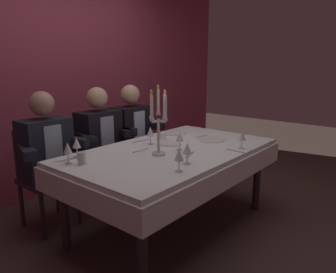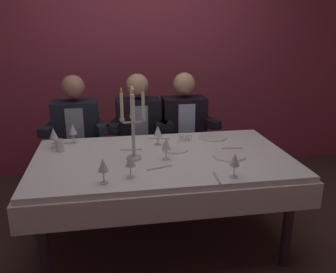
{
  "view_description": "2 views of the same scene",
  "coord_description": "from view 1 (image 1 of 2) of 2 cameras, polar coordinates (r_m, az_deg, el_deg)",
  "views": [
    {
      "loc": [
        -2.13,
        -1.72,
        1.48
      ],
      "look_at": [
        -0.15,
        -0.07,
        0.89
      ],
      "focal_mm": 34.74,
      "sensor_mm": 36.0,
      "label": 1
    },
    {
      "loc": [
        -0.38,
        -2.49,
        1.69
      ],
      "look_at": [
        0.03,
        -0.05,
        0.91
      ],
      "focal_mm": 38.45,
      "sensor_mm": 36.0,
      "label": 2
    }
  ],
  "objects": [
    {
      "name": "dinner_plate_0",
      "position": [
        3.17,
        7.63,
        -0.57
      ],
      "size": [
        0.25,
        0.25,
        0.01
      ],
      "primitive_type": "cylinder",
      "color": "white",
      "rests_on": "dining_table"
    },
    {
      "name": "wine_glass_3",
      "position": [
        2.89,
        12.86,
        0.1
      ],
      "size": [
        0.07,
        0.07,
        0.16
      ],
      "color": "silver",
      "rests_on": "dining_table"
    },
    {
      "name": "wine_glass_5",
      "position": [
        2.23,
        1.97,
        -3.34
      ],
      "size": [
        0.07,
        0.07,
        0.16
      ],
      "color": "silver",
      "rests_on": "dining_table"
    },
    {
      "name": "wine_glass_2",
      "position": [
        2.66,
        -15.77,
        -1.15
      ],
      "size": [
        0.07,
        0.07,
        0.16
      ],
      "color": "silver",
      "rests_on": "dining_table"
    },
    {
      "name": "knife_3",
      "position": [
        3.13,
        -4.79,
        -0.76
      ],
      "size": [
        0.19,
        0.05,
        0.01
      ],
      "primitive_type": "cube",
      "rotation": [
        0.0,
        0.0,
        -0.17
      ],
      "color": "#B7B7BC",
      "rests_on": "dining_table"
    },
    {
      "name": "dinner_plate_2",
      "position": [
        2.99,
        0.48,
        -1.26
      ],
      "size": [
        0.21,
        0.21,
        0.01
      ],
      "primitive_type": "cylinder",
      "color": "white",
      "rests_on": "dining_table"
    },
    {
      "name": "coffee_cup_0",
      "position": [
        3.2,
        -1.06,
        0.04
      ],
      "size": [
        0.13,
        0.12,
        0.06
      ],
      "color": "white",
      "rests_on": "dining_table"
    },
    {
      "name": "seated_diner_1",
      "position": [
        3.38,
        -12.08,
        -0.08
      ],
      "size": [
        0.63,
        0.48,
        1.24
      ],
      "color": "#30252D",
      "rests_on": "ground_plane"
    },
    {
      "name": "knife_4",
      "position": [
        2.66,
        3.86,
        -3.21
      ],
      "size": [
        0.19,
        0.08,
        0.01
      ],
      "primitive_type": "cube",
      "rotation": [
        0.0,
        0.0,
        0.32
      ],
      "color": "#B7B7BC",
      "rests_on": "dining_table"
    },
    {
      "name": "wine_glass_0",
      "position": [
        2.98,
        -3.11,
        0.79
      ],
      "size": [
        0.07,
        0.07,
        0.16
      ],
      "color": "silver",
      "rests_on": "dining_table"
    },
    {
      "name": "back_wall",
      "position": [
        3.99,
        -18.42,
        10.42
      ],
      "size": [
        6.0,
        0.12,
        2.7
      ],
      "primitive_type": "cube",
      "color": "#9B3A4F",
      "rests_on": "ground_plane"
    },
    {
      "name": "spoon_2",
      "position": [
        2.78,
        -4.82,
        -2.47
      ],
      "size": [
        0.17,
        0.03,
        0.01
      ],
      "primitive_type": "cube",
      "rotation": [
        0.0,
        0.0,
        -0.07
      ],
      "color": "#B7B7BC",
      "rests_on": "dining_table"
    },
    {
      "name": "dinner_plate_1",
      "position": [
        3.43,
        1.18,
        0.6
      ],
      "size": [
        0.24,
        0.24,
        0.01
      ],
      "primitive_type": "cylinder",
      "color": "white",
      "rests_on": "dining_table"
    },
    {
      "name": "seated_diner_2",
      "position": [
        3.67,
        -6.57,
        1.14
      ],
      "size": [
        0.63,
        0.48,
        1.24
      ],
      "color": "#30252D",
      "rests_on": "ground_plane"
    },
    {
      "name": "water_tumbler_0",
      "position": [
        2.48,
        -14.89,
        -3.73
      ],
      "size": [
        0.06,
        0.06,
        0.09
      ],
      "primitive_type": "cylinder",
      "color": "silver",
      "rests_on": "dining_table"
    },
    {
      "name": "seated_diner_0",
      "position": [
        3.07,
        -20.72,
        -1.98
      ],
      "size": [
        0.63,
        0.48,
        1.24
      ],
      "color": "#30252D",
      "rests_on": "ground_plane"
    },
    {
      "name": "ground_plane",
      "position": [
        3.11,
        0.71,
        -15.5
      ],
      "size": [
        12.0,
        12.0,
        0.0
      ],
      "primitive_type": "plane",
      "color": "#41312B"
    },
    {
      "name": "spoon_5",
      "position": [
        3.33,
        6.01,
        0.06
      ],
      "size": [
        0.17,
        0.03,
        0.01
      ],
      "primitive_type": "cube",
      "rotation": [
        0.0,
        0.0,
        -0.09
      ],
      "color": "#B7B7BC",
      "rests_on": "dining_table"
    },
    {
      "name": "wine_glass_1",
      "position": [
        2.51,
        -17.19,
        -2.07
      ],
      "size": [
        0.07,
        0.07,
        0.16
      ],
      "color": "silver",
      "rests_on": "dining_table"
    },
    {
      "name": "fork_1",
      "position": [
        2.82,
        11.7,
        -2.51
      ],
      "size": [
        0.03,
        0.17,
        0.01
      ],
      "primitive_type": "cube",
      "rotation": [
        0.0,
        0.0,
        1.52
      ],
      "color": "#B7B7BC",
      "rests_on": "dining_table"
    },
    {
      "name": "wine_glass_6",
      "position": [
        2.78,
        2.08,
        -0.09
      ],
      "size": [
        0.07,
        0.07,
        0.16
      ],
      "color": "silver",
      "rests_on": "dining_table"
    },
    {
      "name": "candelabra",
      "position": [
        2.6,
        -1.69,
        2.45
      ],
      "size": [
        0.19,
        0.19,
        0.57
      ],
      "color": "silver",
      "rests_on": "dining_table"
    },
    {
      "name": "wine_glass_4",
      "position": [
        2.4,
        3.38,
        -2.16
      ],
      "size": [
        0.07,
        0.07,
        0.16
      ],
      "color": "silver",
      "rests_on": "dining_table"
    },
    {
      "name": "dining_table",
      "position": [
        2.87,
        0.75,
        -4.51
      ],
      "size": [
        1.94,
        1.14,
        0.74
      ],
      "color": "white",
      "rests_on": "ground_plane"
    },
    {
      "name": "fork_0",
      "position": [
        2.63,
        -17.37,
        -3.94
      ],
      "size": [
        0.17,
        0.05,
        0.01
      ],
      "primitive_type": "cube",
      "rotation": [
        0.0,
        0.0,
        -0.17
      ],
      "color": "#B7B7BC",
      "rests_on": "dining_table"
    }
  ]
}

